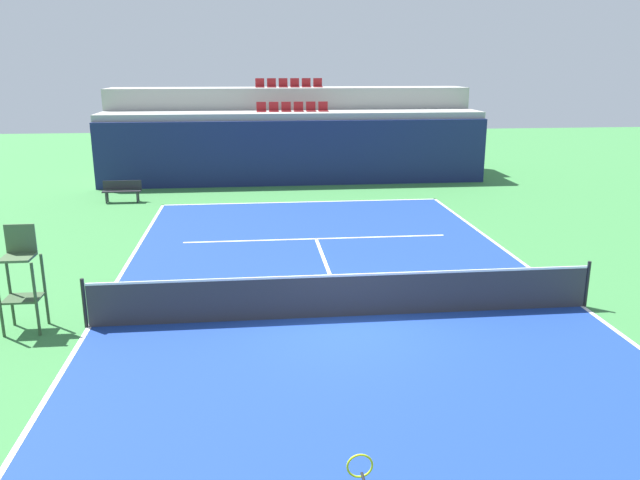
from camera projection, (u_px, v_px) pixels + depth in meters
ground_plane at (346, 317)px, 13.88m from camera, size 80.00×80.00×0.00m
court_surface at (346, 316)px, 13.88m from camera, size 11.00×24.00×0.01m
baseline_far at (302, 202)px, 25.33m from camera, size 11.00×0.10×0.00m
sideline_left at (89, 327)px, 13.31m from camera, size 0.10×24.00×0.00m
sideline_right at (582, 306)px, 14.45m from camera, size 0.10×24.00×0.00m
service_line_far at (316, 239)px, 20.01m from camera, size 8.26×0.10×0.00m
centre_service_line at (328, 270)px, 16.95m from camera, size 0.10×6.40×0.00m
back_wall at (295, 153)px, 28.49m from camera, size 17.59×0.30×2.90m
stands_tier_lower at (293, 146)px, 29.75m from camera, size 17.59×2.40×3.20m
stands_tier_upper at (290, 130)px, 31.91m from camera, size 17.59×2.40×4.21m
seating_row_lower at (292, 109)px, 29.38m from camera, size 3.32×0.44×0.44m
seating_row_upper at (289, 85)px, 31.40m from camera, size 3.32×0.44×0.44m
tennis_net at (346, 295)px, 13.75m from camera, size 11.08×0.08×1.07m
umpire_chair at (21, 275)px, 12.92m from camera, size 0.76×0.66×2.20m
player_bench at (122, 189)px, 25.26m from camera, size 1.50×0.40×0.85m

